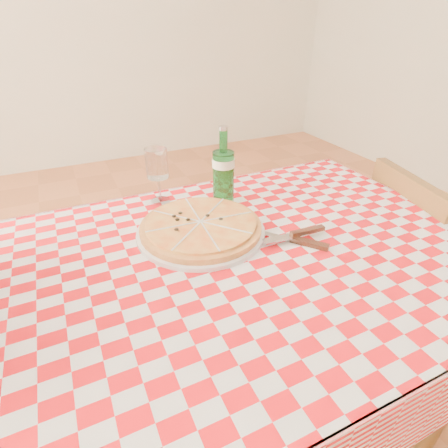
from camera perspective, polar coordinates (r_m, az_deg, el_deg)
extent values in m
plane|color=#A75B35|center=(1.46, 1.98, -29.91)|extent=(6.00, 6.00, 0.00)
cube|color=brown|center=(0.90, 2.80, -6.33)|extent=(1.20, 0.80, 0.04)
cylinder|color=brown|center=(1.35, -27.17, -16.49)|extent=(0.06, 0.06, 0.71)
cylinder|color=brown|center=(1.60, 14.07, -5.30)|extent=(0.06, 0.06, 0.71)
cube|color=#B30B10|center=(0.88, 2.84, -5.09)|extent=(1.30, 0.90, 0.01)
cube|color=brown|center=(1.59, 29.59, -7.19)|extent=(0.45, 0.45, 0.04)
cylinder|color=brown|center=(1.54, 26.37, -17.86)|extent=(0.03, 0.03, 0.38)
cylinder|color=brown|center=(1.72, 20.46, -10.50)|extent=(0.03, 0.03, 0.38)
cylinder|color=brown|center=(1.89, 28.92, -8.59)|extent=(0.03, 0.03, 0.38)
cube|color=brown|center=(1.38, 26.49, -1.02)|extent=(0.13, 0.37, 0.41)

